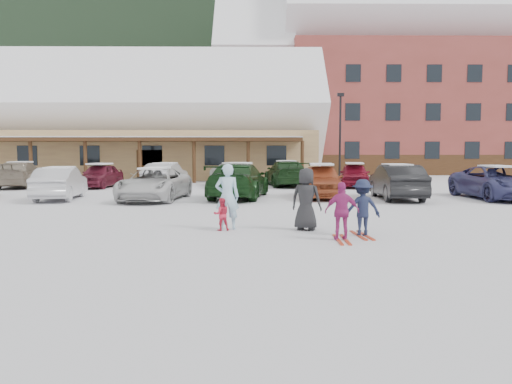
{
  "coord_description": "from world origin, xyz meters",
  "views": [
    {
      "loc": [
        0.15,
        -12.41,
        2.09
      ],
      "look_at": [
        0.3,
        1.0,
        1.0
      ],
      "focal_mm": 35.0,
      "sensor_mm": 36.0,
      "label": 1
    }
  ],
  "objects_px": {
    "alpine_hotel": "(391,86)",
    "parked_car_12": "(354,175)",
    "parked_car_2": "(155,184)",
    "child_navy": "(362,208)",
    "child_magenta": "(342,211)",
    "parked_car_9": "(165,175)",
    "parked_car_10": "(232,175)",
    "day_lodge": "(136,128)",
    "parked_car_1": "(60,183)",
    "parked_car_11": "(286,174)",
    "lamp_post": "(340,131)",
    "adult_skier": "(227,197)",
    "parked_car_7": "(21,175)",
    "parked_car_6": "(497,183)",
    "bystander_dark": "(306,199)",
    "parked_car_5": "(397,182)",
    "parked_car_3": "(239,181)",
    "parked_car_8": "(100,176)",
    "toddler_red": "(221,214)",
    "parked_car_4": "(321,181)"
  },
  "relations": [
    {
      "from": "child_navy",
      "to": "parked_car_3",
      "type": "bearing_deg",
      "value": -75.4
    },
    {
      "from": "adult_skier",
      "to": "parked_car_11",
      "type": "distance_m",
      "value": 16.96
    },
    {
      "from": "alpine_hotel",
      "to": "parked_car_11",
      "type": "bearing_deg",
      "value": -120.47
    },
    {
      "from": "lamp_post",
      "to": "parked_car_9",
      "type": "height_order",
      "value": "lamp_post"
    },
    {
      "from": "parked_car_3",
      "to": "day_lodge",
      "type": "bearing_deg",
      "value": -55.51
    },
    {
      "from": "child_magenta",
      "to": "parked_car_5",
      "type": "height_order",
      "value": "parked_car_5"
    },
    {
      "from": "parked_car_2",
      "to": "parked_car_4",
      "type": "height_order",
      "value": "parked_car_4"
    },
    {
      "from": "child_magenta",
      "to": "parked_car_4",
      "type": "xyz_separation_m",
      "value": [
        1.04,
        10.82,
        0.07
      ]
    },
    {
      "from": "parked_car_9",
      "to": "parked_car_10",
      "type": "xyz_separation_m",
      "value": [
        3.82,
        0.41,
        -0.01
      ]
    },
    {
      "from": "child_navy",
      "to": "parked_car_5",
      "type": "bearing_deg",
      "value": -114.5
    },
    {
      "from": "parked_car_6",
      "to": "parked_car_7",
      "type": "height_order",
      "value": "parked_car_7"
    },
    {
      "from": "bystander_dark",
      "to": "parked_car_5",
      "type": "height_order",
      "value": "bystander_dark"
    },
    {
      "from": "toddler_red",
      "to": "parked_car_11",
      "type": "distance_m",
      "value": 17.2
    },
    {
      "from": "toddler_red",
      "to": "parked_car_4",
      "type": "xyz_separation_m",
      "value": [
        3.97,
        9.34,
        0.33
      ]
    },
    {
      "from": "alpine_hotel",
      "to": "parked_car_10",
      "type": "distance_m",
      "value": 27.24
    },
    {
      "from": "parked_car_1",
      "to": "parked_car_3",
      "type": "height_order",
      "value": "parked_car_3"
    },
    {
      "from": "parked_car_11",
      "to": "child_navy",
      "type": "bearing_deg",
      "value": 86.43
    },
    {
      "from": "adult_skier",
      "to": "parked_car_7",
      "type": "bearing_deg",
      "value": -54.98
    },
    {
      "from": "lamp_post",
      "to": "parked_car_10",
      "type": "distance_m",
      "value": 11.58
    },
    {
      "from": "parked_car_2",
      "to": "child_navy",
      "type": "bearing_deg",
      "value": -46.94
    },
    {
      "from": "adult_skier",
      "to": "parked_car_4",
      "type": "relative_size",
      "value": 0.39
    },
    {
      "from": "parked_car_5",
      "to": "parked_car_12",
      "type": "bearing_deg",
      "value": -85.33
    },
    {
      "from": "parked_car_3",
      "to": "parked_car_11",
      "type": "bearing_deg",
      "value": -100.07
    },
    {
      "from": "parked_car_5",
      "to": "parked_car_6",
      "type": "relative_size",
      "value": 0.88
    },
    {
      "from": "alpine_hotel",
      "to": "parked_car_12",
      "type": "distance_m",
      "value": 24.09
    },
    {
      "from": "parked_car_2",
      "to": "parked_car_3",
      "type": "height_order",
      "value": "parked_car_3"
    },
    {
      "from": "parked_car_2",
      "to": "parked_car_9",
      "type": "height_order",
      "value": "parked_car_9"
    },
    {
      "from": "toddler_red",
      "to": "parked_car_9",
      "type": "relative_size",
      "value": 0.2
    },
    {
      "from": "parked_car_8",
      "to": "parked_car_12",
      "type": "height_order",
      "value": "parked_car_12"
    },
    {
      "from": "parked_car_2",
      "to": "parked_car_6",
      "type": "relative_size",
      "value": 0.95
    },
    {
      "from": "lamp_post",
      "to": "parked_car_2",
      "type": "relative_size",
      "value": 1.28
    },
    {
      "from": "child_navy",
      "to": "parked_car_8",
      "type": "relative_size",
      "value": 0.35
    },
    {
      "from": "child_magenta",
      "to": "parked_car_9",
      "type": "relative_size",
      "value": 0.32
    },
    {
      "from": "child_magenta",
      "to": "parked_car_7",
      "type": "relative_size",
      "value": 0.27
    },
    {
      "from": "parked_car_7",
      "to": "parked_car_1",
      "type": "bearing_deg",
      "value": 116.32
    },
    {
      "from": "parked_car_12",
      "to": "parked_car_5",
      "type": "bearing_deg",
      "value": -78.98
    },
    {
      "from": "lamp_post",
      "to": "parked_car_6",
      "type": "distance_m",
      "value": 16.36
    },
    {
      "from": "day_lodge",
      "to": "lamp_post",
      "type": "height_order",
      "value": "day_lodge"
    },
    {
      "from": "day_lodge",
      "to": "parked_car_1",
      "type": "xyz_separation_m",
      "value": [
        0.86,
        -18.62,
        -3.24
      ]
    },
    {
      "from": "bystander_dark",
      "to": "parked_car_9",
      "type": "xyz_separation_m",
      "value": [
        -6.41,
        15.71,
        -0.12
      ]
    },
    {
      "from": "day_lodge",
      "to": "parked_car_12",
      "type": "xyz_separation_m",
      "value": [
        15.24,
        -11.25,
        -3.24
      ]
    },
    {
      "from": "parked_car_11",
      "to": "parked_car_12",
      "type": "height_order",
      "value": "parked_car_11"
    },
    {
      "from": "parked_car_6",
      "to": "parked_car_12",
      "type": "bearing_deg",
      "value": 121.27
    },
    {
      "from": "parked_car_9",
      "to": "day_lodge",
      "type": "bearing_deg",
      "value": -61.13
    },
    {
      "from": "parked_car_5",
      "to": "parked_car_11",
      "type": "relative_size",
      "value": 0.88
    },
    {
      "from": "child_magenta",
      "to": "parked_car_5",
      "type": "distance_m",
      "value": 10.92
    },
    {
      "from": "alpine_hotel",
      "to": "parked_car_11",
      "type": "xyz_separation_m",
      "value": [
        -11.97,
        -20.35,
        -7.87
      ]
    },
    {
      "from": "bystander_dark",
      "to": "parked_car_1",
      "type": "bearing_deg",
      "value": -18.88
    },
    {
      "from": "alpine_hotel",
      "to": "parked_car_9",
      "type": "height_order",
      "value": "alpine_hotel"
    },
    {
      "from": "child_magenta",
      "to": "parked_car_2",
      "type": "bearing_deg",
      "value": -55.57
    }
  ]
}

